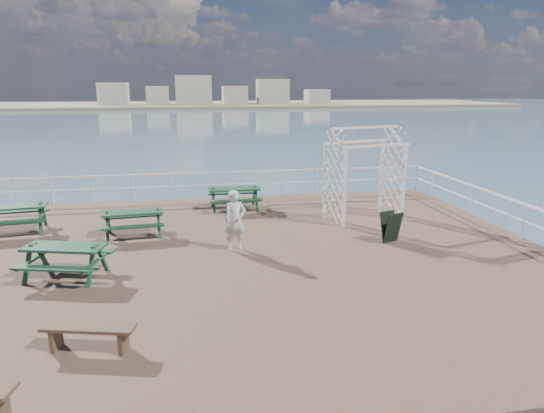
{
  "coord_description": "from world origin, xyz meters",
  "views": [
    {
      "loc": [
        -0.87,
        -12.21,
        4.48
      ],
      "look_at": [
        1.47,
        0.89,
        1.1
      ],
      "focal_mm": 32.0,
      "sensor_mm": 36.0,
      "label": 1
    }
  ],
  "objects": [
    {
      "name": "person",
      "position": [
        0.38,
        0.53,
        0.84
      ],
      "size": [
        0.7,
        0.55,
        1.69
      ],
      "primitive_type": "imported",
      "rotation": [
        0.0,
        0.0,
        0.26
      ],
      "color": "silver",
      "rests_on": "ground"
    },
    {
      "name": "picnic_table_c",
      "position": [
        0.8,
        5.03,
        0.58
      ],
      "size": [
        1.87,
        1.52,
        0.9
      ],
      "rotation": [
        0.0,
        0.0,
        0.02
      ],
      "color": "#12321A",
      "rests_on": "ground"
    },
    {
      "name": "picnic_table_b",
      "position": [
        -2.53,
        2.38,
        0.55
      ],
      "size": [
        1.88,
        1.56,
        0.86
      ],
      "rotation": [
        0.0,
        0.0,
        0.08
      ],
      "color": "#12321A",
      "rests_on": "ground"
    },
    {
      "name": "sea_backdrop",
      "position": [
        12.54,
        134.07,
        -0.51
      ],
      "size": [
        300.0,
        300.0,
        9.2
      ],
      "color": "#456274",
      "rests_on": "ground"
    },
    {
      "name": "railing",
      "position": [
        -0.07,
        2.57,
        0.87
      ],
      "size": [
        17.77,
        13.76,
        1.1
      ],
      "color": "silver",
      "rests_on": "ground"
    },
    {
      "name": "trellis_arbor",
      "position": [
        5.0,
        3.01,
        1.39
      ],
      "size": [
        2.75,
        1.88,
        3.13
      ],
      "rotation": [
        0.0,
        0.0,
        0.23
      ],
      "color": "silver",
      "rests_on": "ground"
    },
    {
      "name": "flat_bench_far",
      "position": [
        -2.65,
        -4.25,
        0.34
      ],
      "size": [
        1.65,
        0.77,
        0.46
      ],
      "rotation": [
        0.0,
        0.0,
        -0.25
      ],
      "color": "brown",
      "rests_on": "ground"
    },
    {
      "name": "ground",
      "position": [
        0.0,
        0.0,
        -0.15
      ],
      "size": [
        18.0,
        14.0,
        0.3
      ],
      "primitive_type": "cube",
      "color": "brown",
      "rests_on": "ground"
    },
    {
      "name": "picnic_table_a",
      "position": [
        -6.22,
        3.37,
        0.61
      ],
      "size": [
        2.15,
        1.81,
        0.96
      ],
      "rotation": [
        0.0,
        0.0,
        0.12
      ],
      "color": "#12321A",
      "rests_on": "ground"
    },
    {
      "name": "sandwich_board",
      "position": [
        4.88,
        0.41,
        0.44
      ],
      "size": [
        0.67,
        0.59,
        0.91
      ],
      "rotation": [
        0.0,
        0.0,
        0.39
      ],
      "color": "black",
      "rests_on": "ground"
    },
    {
      "name": "picnic_table_d",
      "position": [
        -3.79,
        -0.75,
        0.57
      ],
      "size": [
        2.17,
        1.93,
        0.9
      ],
      "rotation": [
        0.0,
        0.0,
        -0.28
      ],
      "color": "#12321A",
      "rests_on": "ground"
    }
  ]
}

